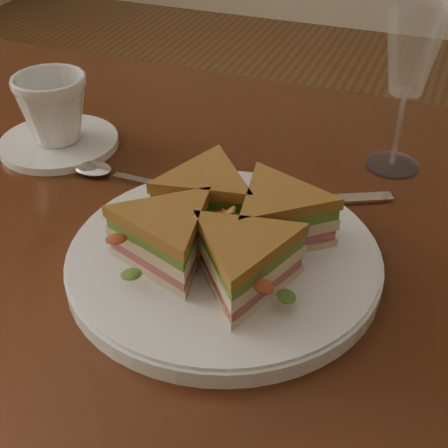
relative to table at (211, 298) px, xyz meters
name	(u,v)px	position (x,y,z in m)	size (l,w,h in m)	color
table	(211,298)	(0.00, 0.00, 0.00)	(1.20, 0.80, 0.75)	black
plate	(224,260)	(0.04, -0.05, 0.11)	(0.30, 0.30, 0.02)	white
sandwich_wedges	(224,228)	(0.04, -0.05, 0.14)	(0.25, 0.25, 0.06)	beige
crisps_mound	(224,232)	(0.04, -0.05, 0.14)	(0.09, 0.09, 0.05)	orange
spoon	(110,173)	(-0.15, 0.05, 0.10)	(0.18, 0.03, 0.01)	silver
knife	(291,203)	(0.07, 0.07, 0.10)	(0.20, 0.11, 0.00)	silver
wine_glass	(412,53)	(0.16, 0.20, 0.24)	(0.07, 0.07, 0.20)	white
saucer	(59,143)	(-0.25, 0.09, 0.10)	(0.15, 0.15, 0.01)	white
coffee_cup	(53,109)	(-0.25, 0.09, 0.15)	(0.09, 0.09, 0.08)	white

